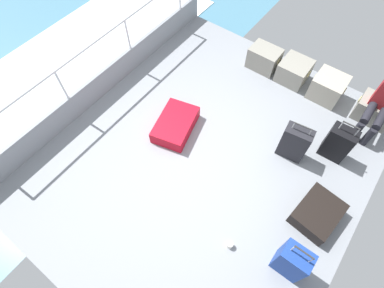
{
  "coord_description": "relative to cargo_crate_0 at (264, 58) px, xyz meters",
  "views": [
    {
      "loc": [
        1.15,
        -1.98,
        4.0
      ],
      "look_at": [
        -0.24,
        -0.13,
        0.25
      ],
      "focal_mm": 28.34,
      "sensor_mm": 36.0,
      "label": 1
    }
  ],
  "objects": [
    {
      "name": "railing_port",
      "position": [
        -1.87,
        -2.11,
        0.58
      ],
      "size": [
        0.04,
        4.2,
        1.02
      ],
      "color": "silver",
      "rests_on": "ground_plane"
    },
    {
      "name": "suitcase_1",
      "position": [
        1.97,
        -2.85,
        0.11
      ],
      "size": [
        0.34,
        0.25,
        0.79
      ],
      "color": "navy",
      "rests_on": "ground_plane"
    },
    {
      "name": "paper_cup",
      "position": [
        1.28,
        -3.06,
        -0.15
      ],
      "size": [
        0.08,
        0.08,
        0.1
      ],
      "primitive_type": "cylinder",
      "color": "white",
      "rests_on": "ground_plane"
    },
    {
      "name": "suitcase_2",
      "position": [
        1.25,
        -1.37,
        0.1
      ],
      "size": [
        0.41,
        0.26,
        0.73
      ],
      "color": "black",
      "rests_on": "ground_plane"
    },
    {
      "name": "suitcase_0",
      "position": [
        1.76,
        -0.99,
        0.1
      ],
      "size": [
        0.37,
        0.24,
        0.76
      ],
      "color": "black",
      "rests_on": "ground_plane"
    },
    {
      "name": "passenger_seated",
      "position": [
        2.0,
        -0.13,
        0.35
      ],
      "size": [
        0.34,
        0.66,
        1.06
      ],
      "color": "maroon",
      "rests_on": "ground_plane"
    },
    {
      "name": "gunwale_port",
      "position": [
        -1.87,
        -2.11,
        0.02
      ],
      "size": [
        0.06,
        5.2,
        0.45
      ],
      "primitive_type": "cube",
      "color": "gray",
      "rests_on": "ground_plane"
    },
    {
      "name": "ground_plane",
      "position": [
        0.3,
        -2.11,
        -0.23
      ],
      "size": [
        4.4,
        5.2,
        0.06
      ],
      "primitive_type": "cube",
      "color": "gray"
    },
    {
      "name": "cargo_crate_3",
      "position": [
        2.0,
        0.05,
        -0.02
      ],
      "size": [
        0.58,
        0.42,
        0.36
      ],
      "color": "gray",
      "rests_on": "ground_plane"
    },
    {
      "name": "sea_wake",
      "position": [
        -3.3,
        -2.11,
        -0.54
      ],
      "size": [
        12.0,
        12.0,
        0.01
      ],
      "color": "teal",
      "rests_on": "ground_plane"
    },
    {
      "name": "cargo_crate_0",
      "position": [
        0.0,
        0.0,
        0.0
      ],
      "size": [
        0.56,
        0.38,
        0.4
      ],
      "color": "gray",
      "rests_on": "ground_plane"
    },
    {
      "name": "suitcase_3",
      "position": [
        1.99,
        -2.04,
        -0.09
      ],
      "size": [
        0.57,
        0.7,
        0.23
      ],
      "color": "black",
      "rests_on": "ground_plane"
    },
    {
      "name": "cargo_crate_1",
      "position": [
        0.57,
        0.06,
        -0.02
      ],
      "size": [
        0.52,
        0.5,
        0.37
      ],
      "color": "gray",
      "rests_on": "ground_plane"
    },
    {
      "name": "suitcase_4",
      "position": [
        -0.41,
        -2.04,
        -0.09
      ],
      "size": [
        0.7,
        0.89,
        0.22
      ],
      "color": "#B70C1E",
      "rests_on": "ground_plane"
    },
    {
      "name": "cargo_crate_2",
      "position": [
        1.2,
        0.03,
        0.01
      ],
      "size": [
        0.53,
        0.48,
        0.42
      ],
      "color": "#9E9989",
      "rests_on": "ground_plane"
    }
  ]
}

